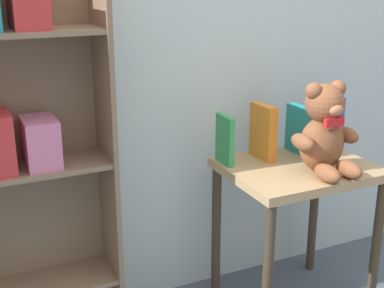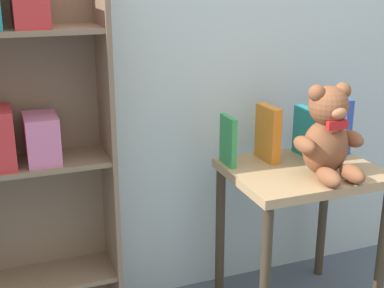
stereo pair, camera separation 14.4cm
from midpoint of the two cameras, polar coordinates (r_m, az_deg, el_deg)
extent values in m
cube|color=silver|center=(2.24, 4.85, 14.42)|extent=(4.80, 0.06, 2.50)
cube|color=#7F664C|center=(2.01, -6.92, -1.19)|extent=(0.02, 0.24, 1.46)
cube|color=#7F664C|center=(2.07, -16.00, -1.19)|extent=(0.64, 0.02, 1.46)
cube|color=#7F664C|center=(2.17, -14.62, -13.89)|extent=(0.60, 0.22, 0.02)
cube|color=#7F664C|center=(1.97, -15.68, -2.21)|extent=(0.60, 0.22, 0.02)
cube|color=#7F664C|center=(1.86, -16.91, 11.42)|extent=(0.60, 0.22, 0.02)
cube|color=#D17093|center=(1.93, -13.70, 0.54)|extent=(0.11, 0.17, 0.17)
cube|color=tan|center=(2.17, 13.57, -2.94)|extent=(0.58, 0.47, 0.04)
cylinder|color=#3E3121|center=(2.03, 9.87, -14.44)|extent=(0.04, 0.04, 0.61)
cylinder|color=#3E3121|center=(2.31, 21.28, -11.21)|extent=(0.04, 0.04, 0.61)
cylinder|color=#3E3121|center=(2.34, 4.80, -9.57)|extent=(0.04, 0.04, 0.61)
cylinder|color=#3E3121|center=(2.59, 15.35, -7.37)|extent=(0.04, 0.04, 0.61)
ellipsoid|color=brown|center=(2.09, 15.97, -0.34)|extent=(0.18, 0.14, 0.22)
sphere|color=brown|center=(2.04, 16.35, 3.92)|extent=(0.15, 0.15, 0.15)
sphere|color=brown|center=(2.00, 15.20, 5.25)|extent=(0.06, 0.06, 0.06)
sphere|color=brown|center=(2.07, 17.72, 5.42)|extent=(0.06, 0.06, 0.06)
ellipsoid|color=#B56E48|center=(2.00, 17.40, 3.18)|extent=(0.06, 0.04, 0.04)
ellipsoid|color=brown|center=(2.01, 13.94, -0.10)|extent=(0.06, 0.12, 0.06)
ellipsoid|color=brown|center=(2.13, 18.57, 0.52)|extent=(0.06, 0.12, 0.06)
ellipsoid|color=brown|center=(2.00, 16.40, -3.45)|extent=(0.06, 0.13, 0.06)
ellipsoid|color=brown|center=(2.06, 18.65, -3.04)|extent=(0.06, 0.13, 0.06)
cube|color=red|center=(2.01, 17.22, 1.93)|extent=(0.08, 0.02, 0.03)
cube|color=#33934C|center=(2.12, 5.82, 0.33)|extent=(0.02, 0.12, 0.20)
cube|color=orange|center=(2.19, 9.98, 1.10)|extent=(0.05, 0.14, 0.23)
cube|color=teal|center=(2.28, 13.88, 1.22)|extent=(0.04, 0.15, 0.21)
cube|color=#2D51B7|center=(2.38, 17.20, 2.03)|extent=(0.04, 0.14, 0.23)
camera|label=1|loc=(0.07, -87.89, 0.69)|focal=50.00mm
camera|label=2|loc=(0.07, 92.11, -0.69)|focal=50.00mm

